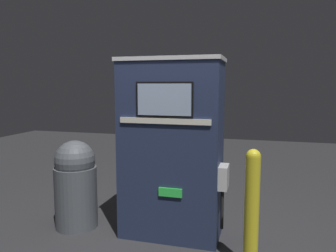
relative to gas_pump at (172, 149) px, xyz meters
name	(u,v)px	position (x,y,z in m)	size (l,w,h in m)	color
ground_plane	(165,245)	(0.00, -0.26, -0.96)	(14.00, 14.00, 0.00)	#2D2D30
gas_pump	(172,149)	(0.00, 0.00, 0.00)	(1.16, 0.56, 1.91)	#232D4C
safety_bollard	(252,209)	(0.86, -0.52, -0.39)	(0.13, 0.13, 1.10)	yellow
trash_bin	(76,184)	(-1.11, -0.10, -0.45)	(0.48, 0.48, 1.01)	#51565B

